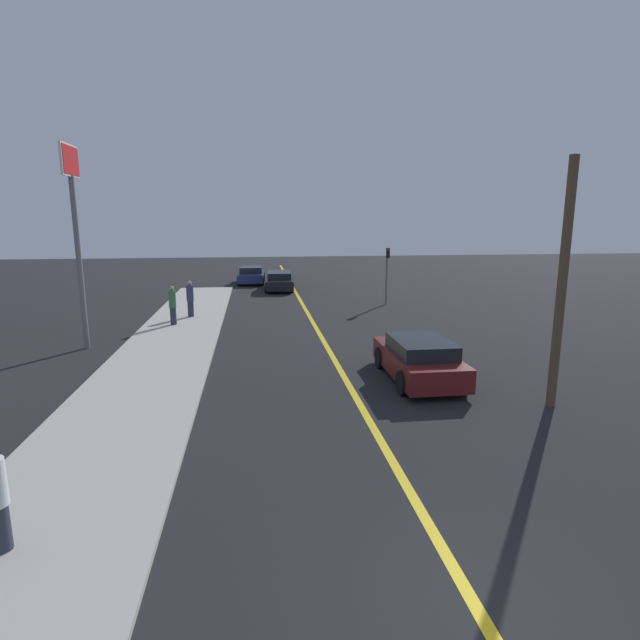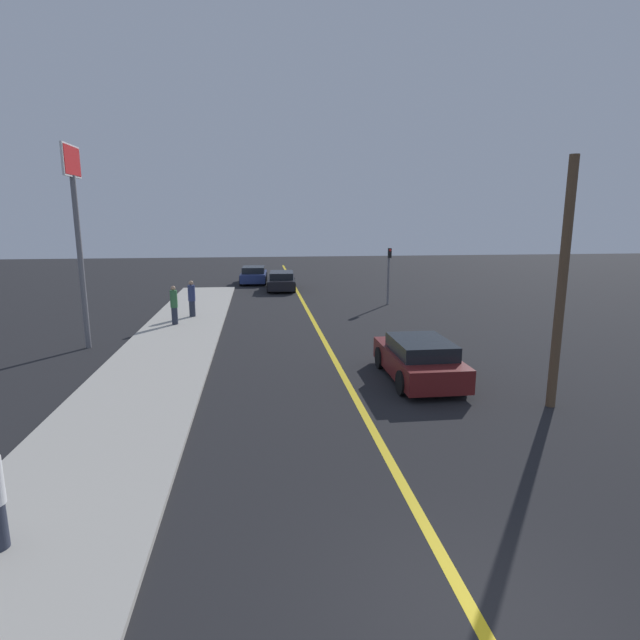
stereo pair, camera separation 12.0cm
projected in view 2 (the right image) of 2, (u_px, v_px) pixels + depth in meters
The scene contains 11 objects.
ground_plane at pixel (478, 621), 6.22m from camera, with size 120.00×120.00×0.00m, color black.
road_center_line at pixel (315, 324), 23.72m from camera, with size 0.20×60.00×0.01m.
sidewalk_left at pixel (174, 339), 20.41m from camera, with size 3.56×30.73×0.11m.
car_near_right_lane at pixel (419, 359), 15.40m from camera, with size 1.98×4.22×1.32m.
car_ahead_center at pixel (282, 281), 34.84m from camera, with size 2.13×4.81×1.28m.
car_far_distant at pixel (254, 275), 38.21m from camera, with size 2.14×4.06×1.30m.
pedestrian_mid_group at pixel (174, 305), 22.92m from camera, with size 0.32×0.32×1.79m.
pedestrian_far_standing at pixel (192, 299), 24.76m from camera, with size 0.35×0.35×1.80m.
traffic_light at pixel (389, 269), 28.52m from camera, with size 0.18×0.40×3.26m.
roadside_sign at pixel (75, 206), 18.25m from camera, with size 0.20×1.70×7.53m.
utility_pole at pixel (562, 286), 12.70m from camera, with size 0.24×0.24×6.46m.
Camera 2 is at (-2.61, -5.05, 4.94)m, focal length 28.00 mm.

